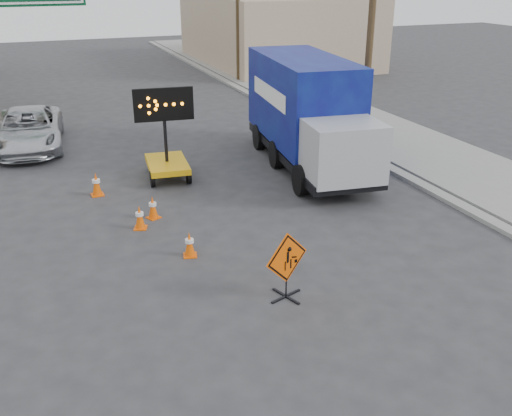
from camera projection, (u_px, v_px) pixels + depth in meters
ground at (281, 323)px, 11.13m from camera, size 100.00×100.00×0.00m
curb_right at (290, 115)px, 26.39m from camera, size 0.40×60.00×0.12m
sidewalk_right at (334, 111)px, 27.17m from camera, size 4.00×60.00×0.15m
building_right_far at (275, 30)px, 40.31m from camera, size 10.00×14.00×4.60m
highway_gantry at (0, 3)px, 22.96m from camera, size 6.18×0.38×6.90m
utility_pole_near at (372, 19)px, 20.58m from camera, size 1.80×0.26×9.00m
construction_sign at (287, 264)px, 11.69m from camera, size 1.08×0.77×1.49m
arrow_board at (167, 158)px, 18.54m from camera, size 1.88×2.20×2.97m
pickup_truck at (28, 129)px, 21.58m from camera, size 2.88×5.47×1.47m
box_truck at (307, 119)px, 19.32m from camera, size 3.20×7.89×3.64m
cone_a at (190, 244)px, 13.59m from camera, size 0.38×0.38×0.63m
cone_b at (140, 217)px, 15.03m from camera, size 0.42×0.42×0.65m
cone_c at (153, 207)px, 15.65m from camera, size 0.43×0.43×0.65m
cone_d at (96, 184)px, 17.21m from camera, size 0.38×0.38×0.72m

